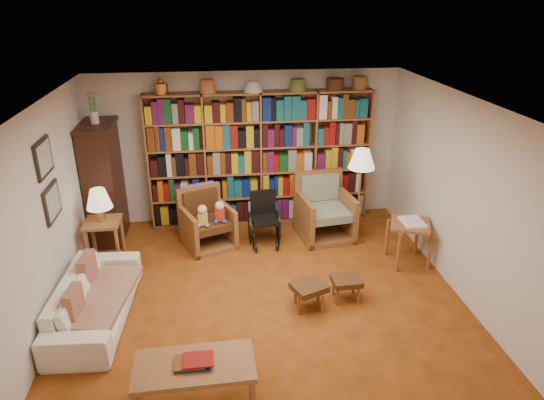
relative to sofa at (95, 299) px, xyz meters
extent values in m
plane|color=#A04818|center=(2.05, 0.17, -0.27)|extent=(5.00, 5.00, 0.00)
plane|color=white|center=(2.05, 0.17, 2.23)|extent=(5.00, 5.00, 0.00)
plane|color=silver|center=(2.05, 2.67, 0.98)|extent=(5.00, 0.00, 5.00)
plane|color=silver|center=(2.05, -2.33, 0.98)|extent=(5.00, 0.00, 5.00)
plane|color=silver|center=(-0.45, 0.17, 0.98)|extent=(0.00, 5.00, 5.00)
plane|color=silver|center=(4.55, 0.17, 0.98)|extent=(0.00, 5.00, 5.00)
cube|color=brown|center=(2.25, 2.51, 0.83)|extent=(3.60, 0.30, 2.20)
cube|color=#32160D|center=(-0.21, 2.17, 0.63)|extent=(0.45, 0.90, 1.80)
cube|color=#32160D|center=(-0.21, 2.17, 1.56)|extent=(0.50, 0.95, 0.06)
cylinder|color=silver|center=(-0.21, 2.17, 1.68)|extent=(0.12, 0.12, 0.18)
cube|color=black|center=(-0.43, 0.47, 1.63)|extent=(0.03, 0.52, 0.42)
cube|color=gray|center=(-0.42, 0.47, 1.63)|extent=(0.01, 0.44, 0.34)
cube|color=black|center=(-0.43, 0.47, 1.08)|extent=(0.03, 0.52, 0.42)
cube|color=gray|center=(-0.42, 0.47, 1.08)|extent=(0.01, 0.44, 0.34)
imported|color=white|center=(0.00, 0.00, 0.00)|extent=(1.92, 0.85, 0.55)
cube|color=#C2B58D|center=(0.05, 0.00, 0.03)|extent=(0.91, 1.40, 0.04)
cube|color=maroon|center=(-0.13, 0.35, 0.18)|extent=(0.16, 0.38, 0.37)
cube|color=maroon|center=(-0.13, -0.35, 0.18)|extent=(0.15, 0.36, 0.35)
cube|color=brown|center=(-0.10, 1.28, 0.40)|extent=(0.49, 0.49, 0.04)
cylinder|color=brown|center=(-0.31, 1.07, 0.05)|extent=(0.05, 0.05, 0.66)
cylinder|color=brown|center=(0.11, 1.07, 0.05)|extent=(0.05, 0.05, 0.66)
cylinder|color=brown|center=(-0.31, 1.48, 0.05)|extent=(0.05, 0.05, 0.66)
cylinder|color=brown|center=(0.11, 1.48, 0.05)|extent=(0.05, 0.05, 0.66)
cylinder|color=gold|center=(-0.10, 1.28, 0.52)|extent=(0.12, 0.12, 0.19)
cone|color=#F0E6C5|center=(-0.10, 1.28, 0.76)|extent=(0.35, 0.35, 0.27)
cube|color=brown|center=(1.34, 1.67, -0.24)|extent=(0.92, 0.94, 0.08)
cube|color=brown|center=(1.03, 1.67, 0.04)|extent=(0.34, 0.70, 0.62)
cube|color=brown|center=(1.66, 1.67, 0.04)|extent=(0.34, 0.70, 0.62)
cube|color=brown|center=(1.34, 2.00, 0.16)|extent=(0.68, 0.33, 0.88)
cube|color=#4C2914|center=(1.34, 1.65, 0.12)|extent=(0.74, 0.77, 0.12)
cube|color=#4C2914|center=(1.34, 1.93, 0.37)|extent=(0.54, 0.29, 0.37)
cube|color=#B9316C|center=(1.34, 2.04, 0.43)|extent=(0.53, 0.26, 0.39)
cube|color=brown|center=(3.19, 1.74, -0.23)|extent=(0.91, 0.93, 0.09)
cube|color=brown|center=(2.83, 1.74, 0.08)|extent=(0.19, 0.84, 0.71)
cube|color=brown|center=(3.56, 1.74, 0.08)|extent=(0.19, 0.84, 0.71)
cube|color=brown|center=(3.19, 2.11, 0.22)|extent=(0.80, 0.20, 1.00)
cube|color=gray|center=(3.19, 1.71, 0.17)|extent=(0.71, 0.78, 0.13)
cube|color=gray|center=(3.19, 2.04, 0.46)|extent=(0.63, 0.20, 0.42)
cube|color=black|center=(2.21, 1.63, 0.12)|extent=(0.45, 0.45, 0.05)
cube|color=black|center=(2.21, 1.82, 0.35)|extent=(0.40, 0.10, 0.40)
cylinder|color=black|center=(1.99, 1.71, -0.03)|extent=(0.03, 0.50, 0.50)
cylinder|color=black|center=(2.44, 1.71, -0.03)|extent=(0.03, 0.50, 0.50)
cylinder|color=black|center=(2.05, 1.38, -0.20)|extent=(0.03, 0.14, 0.14)
cylinder|color=black|center=(2.37, 1.38, -0.20)|extent=(0.03, 0.14, 0.14)
cylinder|color=gold|center=(3.65, 1.51, -0.26)|extent=(0.26, 0.26, 0.03)
cylinder|color=gold|center=(3.65, 1.51, 0.36)|extent=(0.03, 0.03, 1.28)
cone|color=#F0E6C5|center=(3.65, 1.51, 1.10)|extent=(0.40, 0.40, 0.29)
cube|color=brown|center=(4.20, 0.81, 0.33)|extent=(0.70, 0.70, 0.04)
cylinder|color=brown|center=(3.97, 0.57, 0.02)|extent=(0.05, 0.05, 0.59)
cylinder|color=brown|center=(4.43, 0.57, 0.02)|extent=(0.05, 0.05, 0.59)
cylinder|color=brown|center=(3.97, 1.04, 0.02)|extent=(0.05, 0.05, 0.59)
cylinder|color=brown|center=(4.43, 1.04, 0.02)|extent=(0.05, 0.05, 0.59)
cube|color=white|center=(4.20, 0.81, 0.37)|extent=(0.42, 0.46, 0.03)
cube|color=#4C2914|center=(2.57, -0.11, 0.02)|extent=(0.49, 0.46, 0.08)
cylinder|color=brown|center=(2.42, -0.23, -0.15)|extent=(0.04, 0.04, 0.26)
cylinder|color=brown|center=(2.72, -0.23, -0.15)|extent=(0.04, 0.04, 0.26)
cylinder|color=brown|center=(2.42, 0.00, -0.15)|extent=(0.04, 0.04, 0.26)
cylinder|color=brown|center=(2.72, 0.00, -0.15)|extent=(0.04, 0.04, 0.26)
cube|color=#4C2914|center=(3.07, 0.01, 0.00)|extent=(0.37, 0.32, 0.07)
cylinder|color=brown|center=(2.94, -0.10, -0.16)|extent=(0.04, 0.04, 0.23)
cylinder|color=brown|center=(3.21, -0.10, -0.16)|extent=(0.04, 0.04, 0.23)
cylinder|color=brown|center=(2.94, 0.12, -0.16)|extent=(0.04, 0.04, 0.23)
cylinder|color=brown|center=(3.21, 0.12, -0.16)|extent=(0.04, 0.04, 0.23)
cube|color=brown|center=(1.21, -1.48, 0.17)|extent=(1.13, 0.58, 0.05)
cylinder|color=brown|center=(1.72, -1.71, -0.06)|extent=(0.06, 0.06, 0.42)
cylinder|color=brown|center=(0.69, -1.25, -0.06)|extent=(0.06, 0.06, 0.42)
cylinder|color=brown|center=(1.72, -1.25, -0.06)|extent=(0.06, 0.06, 0.42)
cube|color=brown|center=(1.21, -1.48, 0.23)|extent=(0.28, 0.23, 0.05)
camera|label=1|loc=(1.48, -5.04, 3.36)|focal=32.00mm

